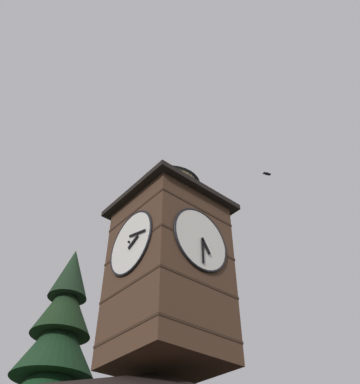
% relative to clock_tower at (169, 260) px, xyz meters
% --- Properties ---
extents(clock_tower, '(4.58, 4.58, 9.95)m').
position_rel_clock_tower_xyz_m(clock_tower, '(0.00, 0.00, 0.00)').
color(clock_tower, '#4C3323').
rests_on(clock_tower, building_main).
extents(flying_bird_high, '(0.49, 0.32, 0.13)m').
position_rel_clock_tower_xyz_m(flying_bird_high, '(-5.62, 1.81, 7.10)').
color(flying_bird_high, black).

